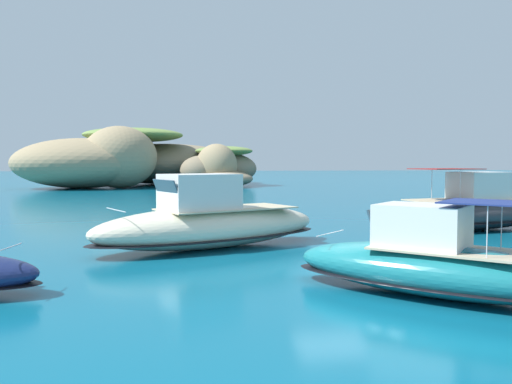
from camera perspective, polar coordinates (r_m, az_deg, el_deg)
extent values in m
plane|color=#0C5B7A|center=(18.44, 8.15, -8.69)|extent=(400.00, 400.00, 0.00)
ellipsoid|color=#84755B|center=(92.10, -9.67, 2.99)|extent=(30.22, 25.36, 6.82)
ellipsoid|color=#9E8966|center=(78.83, -14.37, 3.65)|extent=(14.75, 14.93, 8.89)
ellipsoid|color=#9E8966|center=(79.98, -17.94, 2.95)|extent=(22.92, 19.70, 7.13)
ellipsoid|color=#84755B|center=(81.30, -18.78, 1.78)|extent=(15.03, 15.04, 3.84)
ellipsoid|color=olive|center=(85.58, -12.99, 5.95)|extent=(15.38, 13.99, 2.20)
ellipsoid|color=#9E8966|center=(79.23, -4.24, 2.85)|extent=(8.63, 8.65, 6.44)
ellipsoid|color=#84755B|center=(79.89, -5.92, 2.22)|extent=(8.91, 8.93, 4.69)
ellipsoid|color=#84755B|center=(84.47, -3.78, 2.51)|extent=(13.84, 13.05, 5.36)
ellipsoid|color=#84755B|center=(79.29, -3.48, 1.42)|extent=(9.36, 10.88, 2.48)
ellipsoid|color=olive|center=(83.17, -3.45, 4.40)|extent=(8.94, 8.13, 1.51)
ellipsoid|color=beige|center=(23.64, -4.88, -3.75)|extent=(11.24, 7.73, 1.85)
ellipsoid|color=black|center=(23.69, -4.87, -4.75)|extent=(11.46, 7.89, 0.22)
cube|color=#C6B793|center=(23.95, -3.16, -1.75)|extent=(6.61, 5.14, 0.06)
cube|color=silver|center=(23.24, -6.08, 0.04)|extent=(3.75, 3.40, 1.53)
cube|color=#2D4756|center=(22.57, -9.58, 0.31)|extent=(1.24, 2.06, 0.81)
cylinder|color=silver|center=(21.84, -14.76, -1.87)|extent=(1.04, 2.07, 0.04)
ellipsoid|color=#2D2D33|center=(32.08, 22.13, -2.14)|extent=(11.21, 5.61, 1.83)
ellipsoid|color=black|center=(32.12, 22.11, -2.88)|extent=(11.44, 5.72, 0.22)
cube|color=#C6B793|center=(31.48, 21.08, -0.80)|extent=(6.39, 4.03, 0.06)
cube|color=silver|center=(32.35, 22.89, 0.65)|extent=(3.45, 2.89, 1.51)
cube|color=#2D4756|center=(33.41, 24.80, 0.94)|extent=(0.80, 2.12, 0.80)
cube|color=maroon|center=(30.71, 19.64, 2.34)|extent=(3.72, 3.19, 0.04)
cylinder|color=silver|center=(31.60, 18.29, 0.83)|extent=(0.03, 0.03, 1.72)
cylinder|color=silver|center=(29.88, 21.01, 0.64)|extent=(0.03, 0.03, 1.72)
ellipsoid|color=#19727A|center=(16.09, 18.75, -7.95)|extent=(8.09, 7.71, 1.46)
ellipsoid|color=black|center=(16.15, 18.73, -9.10)|extent=(8.25, 7.86, 0.18)
cube|color=#C6B793|center=(15.81, 21.05, -5.91)|extent=(4.97, 4.81, 0.06)
cube|color=silver|center=(16.02, 17.36, -3.44)|extent=(3.00, 2.96, 1.20)
cube|color=#2D4756|center=(16.42, 13.29, -2.79)|extent=(1.33, 1.42, 0.64)
cylinder|color=silver|center=(17.19, 7.99, -4.39)|extent=(1.25, 1.36, 0.04)
cube|color=navy|center=(15.47, 24.24, -1.04)|extent=(3.26, 3.23, 0.04)
cylinder|color=silver|center=(14.65, 23.50, -3.96)|extent=(0.03, 0.03, 1.38)
cylinder|color=silver|center=(16.42, 24.79, -3.23)|extent=(0.03, 0.03, 1.38)
cylinder|color=silver|center=(16.58, -24.96, -5.43)|extent=(0.25, 1.61, 0.04)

